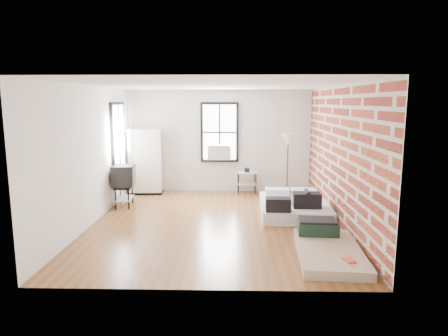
{
  "coord_description": "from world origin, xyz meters",
  "views": [
    {
      "loc": [
        0.41,
        -7.96,
        2.48
      ],
      "look_at": [
        0.19,
        0.3,
        1.1
      ],
      "focal_mm": 32.0,
      "sensor_mm": 36.0,
      "label": 1
    }
  ],
  "objects_px": {
    "tv_stand": "(124,177)",
    "mattress_bare": "(326,245)",
    "wardrobe": "(145,162)",
    "side_table": "(247,176)",
    "mattress_main": "(294,206)",
    "floor_lamp": "(288,142)"
  },
  "relations": [
    {
      "from": "mattress_main",
      "to": "tv_stand",
      "type": "distance_m",
      "value": 4.03
    },
    {
      "from": "floor_lamp",
      "to": "tv_stand",
      "type": "bearing_deg",
      "value": -161.13
    },
    {
      "from": "side_table",
      "to": "wardrobe",
      "type": "bearing_deg",
      "value": -178.54
    },
    {
      "from": "wardrobe",
      "to": "tv_stand",
      "type": "height_order",
      "value": "wardrobe"
    },
    {
      "from": "mattress_main",
      "to": "floor_lamp",
      "type": "relative_size",
      "value": 1.24
    },
    {
      "from": "mattress_bare",
      "to": "wardrobe",
      "type": "distance_m",
      "value": 5.84
    },
    {
      "from": "wardrobe",
      "to": "floor_lamp",
      "type": "bearing_deg",
      "value": -3.95
    },
    {
      "from": "mattress_main",
      "to": "floor_lamp",
      "type": "height_order",
      "value": "floor_lamp"
    },
    {
      "from": "side_table",
      "to": "floor_lamp",
      "type": "xyz_separation_m",
      "value": [
        1.09,
        -0.07,
        0.93
      ]
    },
    {
      "from": "side_table",
      "to": "tv_stand",
      "type": "xyz_separation_m",
      "value": [
        -2.97,
        -1.45,
        0.24
      ]
    },
    {
      "from": "mattress_main",
      "to": "mattress_bare",
      "type": "bearing_deg",
      "value": -83.61
    },
    {
      "from": "mattress_bare",
      "to": "side_table",
      "type": "distance_m",
      "value": 4.49
    },
    {
      "from": "wardrobe",
      "to": "floor_lamp",
      "type": "relative_size",
      "value": 1.07
    },
    {
      "from": "mattress_bare",
      "to": "floor_lamp",
      "type": "relative_size",
      "value": 1.19
    },
    {
      "from": "tv_stand",
      "to": "mattress_bare",
      "type": "bearing_deg",
      "value": -40.15
    },
    {
      "from": "mattress_bare",
      "to": "wardrobe",
      "type": "height_order",
      "value": "wardrobe"
    },
    {
      "from": "mattress_main",
      "to": "mattress_bare",
      "type": "height_order",
      "value": "mattress_main"
    },
    {
      "from": "mattress_bare",
      "to": "tv_stand",
      "type": "distance_m",
      "value": 5.08
    },
    {
      "from": "wardrobe",
      "to": "side_table",
      "type": "distance_m",
      "value": 2.78
    },
    {
      "from": "floor_lamp",
      "to": "tv_stand",
      "type": "relative_size",
      "value": 1.65
    },
    {
      "from": "wardrobe",
      "to": "tv_stand",
      "type": "xyz_separation_m",
      "value": [
        -0.21,
        -1.38,
        -0.16
      ]
    },
    {
      "from": "side_table",
      "to": "tv_stand",
      "type": "relative_size",
      "value": 0.7
    }
  ]
}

